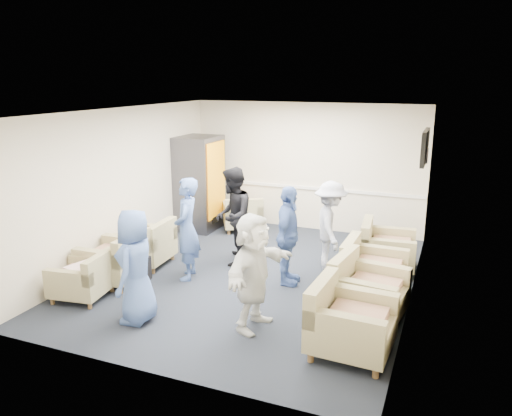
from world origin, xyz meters
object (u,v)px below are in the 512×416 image
at_px(armchair_right_far, 384,250).
at_px(person_front_right, 254,272).
at_px(armchair_right_midnear, 365,292).
at_px(armchair_right_midfar, 370,272).
at_px(person_mid_right, 288,236).
at_px(armchair_left_far, 148,246).
at_px(person_back_left, 233,216).
at_px(armchair_left_mid, 117,261).
at_px(armchair_left_near, 85,279).
at_px(person_back_right, 330,226).
at_px(armchair_right_near, 347,324).
at_px(person_mid_left, 187,229).
at_px(vending_machine, 200,183).
at_px(person_front_left, 136,266).
at_px(armchair_corner, 243,216).

xyz_separation_m(armchair_right_far, person_front_right, (-1.29, -2.73, 0.42)).
distance_m(armchair_right_midnear, armchair_right_midfar, 0.77).
relative_size(person_mid_right, person_front_right, 1.02).
height_order(armchair_left_far, person_back_left, person_back_left).
xyz_separation_m(person_back_left, person_mid_right, (1.18, -0.52, -0.06)).
relative_size(armchair_left_mid, armchair_right_midfar, 0.99).
bearing_deg(person_mid_right, armchair_left_near, 115.77).
relative_size(armchair_right_far, person_front_right, 0.62).
distance_m(person_back_left, person_back_right, 1.69).
height_order(armchair_right_near, person_mid_left, person_mid_left).
xyz_separation_m(vending_machine, person_mid_left, (1.12, -2.54, -0.17)).
distance_m(armchair_left_near, armchair_left_far, 1.53).
relative_size(armchair_right_midnear, person_front_left, 0.66).
height_order(armchair_left_near, armchair_right_midfar, armchair_right_midfar).
bearing_deg(armchair_left_mid, armchair_right_midnear, 92.46).
xyz_separation_m(armchair_left_near, person_mid_left, (1.03, 1.27, 0.54)).
bearing_deg(armchair_right_near, person_front_right, 85.47).
relative_size(armchair_right_far, person_mid_right, 0.61).
bearing_deg(armchair_corner, person_front_right, 85.35).
relative_size(person_front_left, person_front_right, 1.00).
xyz_separation_m(armchair_corner, person_front_left, (0.33, -4.31, 0.46)).
bearing_deg(vending_machine, armchair_left_near, -88.55).
xyz_separation_m(armchair_left_far, person_back_right, (2.99, 1.02, 0.42)).
xyz_separation_m(person_mid_right, person_front_right, (0.05, -1.54, -0.02)).
height_order(armchair_right_midfar, armchair_corner, armchair_right_midfar).
distance_m(armchair_right_midfar, person_mid_right, 1.36).
relative_size(armchair_left_mid, armchair_right_midnear, 0.88).
bearing_deg(armchair_left_far, person_back_right, 105.48).
height_order(armchair_right_midfar, person_back_right, person_back_right).
height_order(armchair_right_midfar, armchair_right_far, armchair_right_midfar).
bearing_deg(armchair_corner, person_back_right, 116.98).
bearing_deg(person_back_right, armchair_left_near, 108.57).
xyz_separation_m(vending_machine, person_front_left, (1.24, -4.11, -0.23)).
distance_m(armchair_right_midfar, person_front_left, 3.43).
xyz_separation_m(armchair_left_near, person_mid_right, (2.61, 1.66, 0.50)).
bearing_deg(person_front_right, armchair_right_midfar, -29.58).
bearing_deg(armchair_right_near, person_back_left, 51.26).
bearing_deg(armchair_left_mid, vending_machine, -178.41).
bearing_deg(person_back_right, person_front_right, 149.24).
distance_m(armchair_left_far, armchair_right_far, 4.09).
height_order(armchair_left_near, armchair_right_midnear, armchair_right_midnear).
bearing_deg(person_back_right, armchair_right_far, -92.43).
xyz_separation_m(armchair_right_midfar, person_back_right, (-0.83, 0.84, 0.40)).
xyz_separation_m(armchair_left_far, person_front_right, (2.58, -1.41, 0.44)).
bearing_deg(person_front_right, person_mid_left, 63.14).
bearing_deg(person_front_left, armchair_corner, 174.62).
xyz_separation_m(armchair_right_far, person_back_right, (-0.88, -0.30, 0.41)).
height_order(armchair_right_midfar, person_front_left, person_front_left).
height_order(armchair_right_far, person_back_right, person_back_right).
xyz_separation_m(armchair_left_mid, armchair_left_far, (0.01, 0.85, -0.01)).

